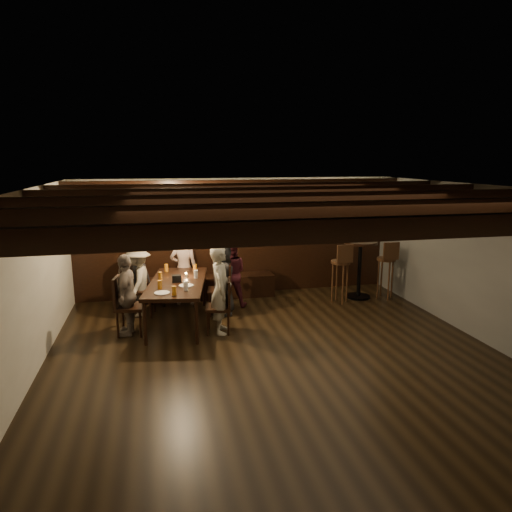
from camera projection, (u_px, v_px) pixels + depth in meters
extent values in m
plane|color=black|center=(281.00, 361.00, 6.39)|extent=(7.00, 7.00, 0.00)
plane|color=black|center=(283.00, 189.00, 5.89)|extent=(7.00, 7.00, 0.00)
plane|color=#B8B4A2|center=(236.00, 236.00, 9.48)|extent=(6.50, 0.00, 6.50)
plane|color=#50504E|center=(491.00, 266.00, 6.83)|extent=(0.00, 7.00, 7.00)
plane|color=#B8B4A2|center=(20.00, 294.00, 5.44)|extent=(0.00, 7.00, 7.00)
cube|color=black|center=(237.00, 267.00, 9.57)|extent=(6.50, 0.08, 1.10)
cube|color=black|center=(201.00, 288.00, 9.22)|extent=(3.00, 0.45, 0.45)
cube|color=black|center=(198.00, 211.00, 9.10)|extent=(0.62, 0.12, 0.72)
cube|color=black|center=(198.00, 212.00, 9.04)|extent=(0.50, 0.02, 0.58)
cube|color=black|center=(399.00, 228.00, 3.14)|extent=(6.50, 0.10, 0.16)
cube|color=black|center=(334.00, 210.00, 4.24)|extent=(6.50, 0.10, 0.16)
cube|color=black|center=(297.00, 199.00, 5.35)|extent=(6.50, 0.10, 0.16)
cube|color=black|center=(272.00, 193.00, 6.46)|extent=(6.50, 0.10, 0.16)
cube|color=black|center=(254.00, 188.00, 7.57)|extent=(6.50, 0.10, 0.16)
cube|color=black|center=(241.00, 184.00, 8.67)|extent=(6.50, 0.10, 0.16)
sphere|color=#FFE099|center=(90.00, 193.00, 8.09)|extent=(0.07, 0.07, 0.07)
sphere|color=#FFE099|center=(168.00, 191.00, 8.39)|extent=(0.07, 0.07, 0.07)
sphere|color=#FFE099|center=(242.00, 190.00, 8.68)|extent=(0.07, 0.07, 0.07)
sphere|color=#FFE099|center=(310.00, 189.00, 8.97)|extent=(0.07, 0.07, 0.07)
sphere|color=#FFE099|center=(374.00, 188.00, 9.26)|extent=(0.07, 0.07, 0.07)
cube|color=black|center=(177.00, 283.00, 7.72)|extent=(1.22, 2.11, 0.06)
cylinder|color=black|center=(145.00, 324.00, 6.87)|extent=(0.06, 0.06, 0.69)
cylinder|color=black|center=(163.00, 289.00, 8.70)|extent=(0.06, 0.06, 0.69)
cylinder|color=black|center=(197.00, 323.00, 6.91)|extent=(0.06, 0.06, 0.69)
cylinder|color=black|center=(204.00, 289.00, 8.74)|extent=(0.06, 0.06, 0.69)
cube|color=black|center=(142.00, 290.00, 8.18)|extent=(0.52, 0.52, 0.05)
cube|color=black|center=(129.00, 276.00, 8.11)|extent=(0.12, 0.45, 0.49)
cube|color=black|center=(131.00, 307.00, 7.31)|extent=(0.50, 0.50, 0.05)
cube|color=black|center=(117.00, 291.00, 7.24)|extent=(0.11, 0.44, 0.48)
cube|color=black|center=(220.00, 290.00, 8.26)|extent=(0.49, 0.49, 0.05)
cube|color=black|center=(230.00, 276.00, 8.21)|extent=(0.11, 0.43, 0.47)
cube|color=black|center=(218.00, 308.00, 7.38)|extent=(0.47, 0.47, 0.05)
cube|color=black|center=(229.00, 293.00, 7.34)|extent=(0.11, 0.41, 0.44)
imported|color=black|center=(135.00, 277.00, 8.58)|extent=(0.64, 0.47, 1.19)
imported|color=gray|center=(184.00, 269.00, 8.75)|extent=(0.57, 0.42, 1.42)
imported|color=#591E2A|center=(231.00, 274.00, 8.66)|extent=(0.70, 0.58, 1.29)
imported|color=gray|center=(138.00, 281.00, 8.14)|extent=(0.61, 0.90, 1.28)
imported|color=slate|center=(127.00, 295.00, 7.26)|extent=(0.45, 0.82, 1.32)
imported|color=#232426|center=(222.00, 278.00, 8.21)|extent=(0.54, 0.73, 1.36)
imported|color=#ABA691|center=(221.00, 290.00, 7.32)|extent=(0.43, 0.57, 1.43)
cylinder|color=#BF7219|center=(166.00, 268.00, 8.37)|extent=(0.07, 0.07, 0.14)
cylinder|color=#BF7219|center=(195.00, 268.00, 8.35)|extent=(0.07, 0.07, 0.14)
cylinder|color=#BF7219|center=(160.00, 276.00, 7.79)|extent=(0.07, 0.07, 0.14)
cylinder|color=silver|center=(196.00, 274.00, 7.91)|extent=(0.07, 0.07, 0.14)
cylinder|color=#BF7219|center=(160.00, 285.00, 7.25)|extent=(0.07, 0.07, 0.14)
cylinder|color=silver|center=(186.00, 286.00, 7.18)|extent=(0.07, 0.07, 0.14)
cylinder|color=#BF7219|center=(174.00, 291.00, 6.92)|extent=(0.07, 0.07, 0.14)
cylinder|color=white|center=(162.00, 293.00, 7.03)|extent=(0.24, 0.24, 0.01)
cylinder|color=white|center=(186.00, 286.00, 7.43)|extent=(0.24, 0.24, 0.01)
cube|color=black|center=(177.00, 279.00, 7.66)|extent=(0.15, 0.10, 0.12)
cylinder|color=beige|center=(186.00, 275.00, 8.01)|extent=(0.05, 0.05, 0.05)
cylinder|color=black|center=(358.00, 296.00, 9.32)|extent=(0.48, 0.48, 0.04)
cylinder|color=black|center=(359.00, 270.00, 9.21)|extent=(0.08, 0.08, 1.10)
cylinder|color=black|center=(361.00, 243.00, 9.09)|extent=(0.66, 0.66, 0.05)
cylinder|color=#321D10|center=(341.00, 262.00, 8.86)|extent=(0.37, 0.37, 0.05)
cube|color=#321D10|center=(345.00, 254.00, 8.65)|extent=(0.33, 0.05, 0.35)
cylinder|color=#321D10|center=(386.00, 259.00, 9.12)|extent=(0.37, 0.37, 0.05)
cube|color=#321D10|center=(391.00, 251.00, 8.91)|extent=(0.33, 0.04, 0.35)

